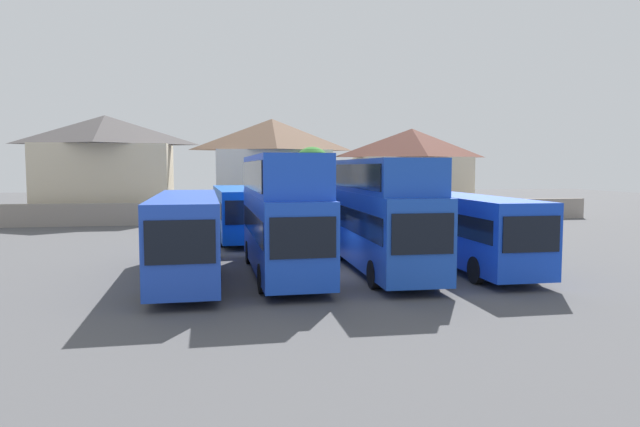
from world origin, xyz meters
TOP-DOWN VIEW (x-y plane):
  - ground at (0.00, 18.00)m, footprint 140.00×140.00m
  - depot_boundary_wall at (0.00, 23.28)m, footprint 56.00×0.50m
  - bus_1 at (-6.16, 0.16)m, footprint 2.80×12.00m
  - bus_2 at (-2.16, 0.18)m, footprint 2.83×10.88m
  - bus_3 at (2.22, 0.32)m, footprint 2.74×11.17m
  - bus_4 at (6.44, 0.16)m, footprint 2.68×10.40m
  - bus_5 at (-3.67, 13.19)m, footprint 3.12×12.09m
  - bus_6 at (0.11, 13.37)m, footprint 3.39×11.02m
  - bus_7 at (4.91, 13.39)m, footprint 3.23×11.38m
  - house_terrace_left at (-14.54, 28.61)m, footprint 11.48×7.47m
  - house_terrace_centre at (0.12, 29.71)m, footprint 10.90×6.76m
  - house_terrace_right at (13.41, 28.59)m, footprint 10.74×6.36m
  - tree_left_of_lot at (3.29, 25.78)m, footprint 3.29×3.29m

SIDE VIEW (x-z plane):
  - ground at x=0.00m, z-range 0.00..0.00m
  - depot_boundary_wall at x=0.00m, z-range 0.00..1.80m
  - bus_5 at x=-3.67m, z-range 0.24..3.54m
  - bus_4 at x=6.44m, z-range 0.24..3.57m
  - bus_1 at x=-6.16m, z-range 0.25..3.73m
  - bus_7 at x=4.91m, z-range 0.25..3.73m
  - bus_6 at x=0.11m, z-range 0.25..3.78m
  - bus_3 at x=2.22m, z-range 0.32..5.31m
  - bus_2 at x=-2.16m, z-range 0.32..5.46m
  - house_terrace_right at x=13.41m, z-range 0.09..8.40m
  - house_terrace_left at x=-14.54m, z-range 0.09..9.24m
  - house_terrace_centre at x=0.12m, z-range 0.10..9.23m
  - tree_left_of_lot at x=3.29m, z-range 1.48..7.92m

